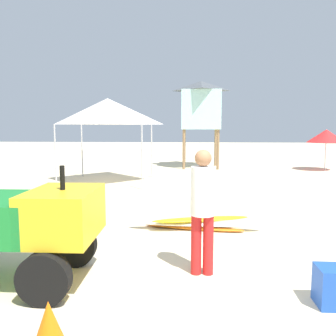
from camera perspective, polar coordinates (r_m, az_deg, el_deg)
ground at (r=3.92m, az=3.70°, el=-23.50°), size 80.00×80.00×0.00m
utility_cart at (r=4.92m, az=-25.52°, el=-7.89°), size 2.57×1.31×1.50m
surfboard_pile at (r=6.84m, az=4.63°, el=-8.96°), size 2.54×0.71×0.24m
lifeguard_near_left at (r=4.66m, az=5.65°, el=-5.80°), size 0.32×0.32×1.68m
popup_canopy at (r=12.51m, az=-9.76°, el=9.03°), size 2.80×2.80×2.94m
lifeguard_tower at (r=16.94m, az=5.35°, el=10.13°), size 1.98×1.98×4.09m
beach_umbrella_mid at (r=17.22m, az=24.31°, el=4.76°), size 1.68×1.68×1.84m
traffic_cone_far at (r=3.27m, az=-18.70°, el=-24.44°), size 0.42×0.42×0.59m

